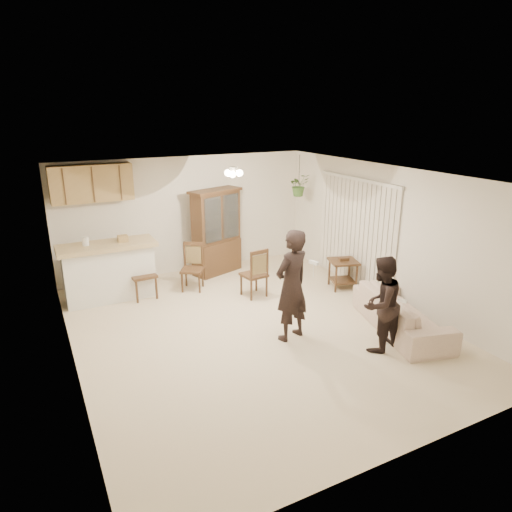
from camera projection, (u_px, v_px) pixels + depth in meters
name	position (u px, v px, depth m)	size (l,w,h in m)	color
floor	(255.00, 329.00, 7.48)	(6.50, 6.50, 0.00)	beige
ceiling	(254.00, 176.00, 6.70)	(5.50, 6.50, 0.02)	white
wall_back	(187.00, 215.00, 9.84)	(5.50, 0.02, 2.50)	silver
wall_front	(409.00, 351.00, 4.34)	(5.50, 0.02, 2.50)	silver
wall_left	(65.00, 287.00, 5.90)	(0.02, 6.50, 2.50)	silver
wall_right	(389.00, 235.00, 8.28)	(0.02, 6.50, 2.50)	silver
breakfast_bar	(110.00, 274.00, 8.52)	(1.60, 0.55, 1.00)	silver
bar_top	(107.00, 246.00, 8.34)	(1.75, 0.70, 0.08)	tan
upper_cabinets	(92.00, 183.00, 8.61)	(1.50, 0.34, 0.70)	olive
vertical_blinds	(355.00, 232.00, 9.07)	(0.06, 2.30, 2.10)	silver
ceiling_fixture	(233.00, 172.00, 7.84)	(0.36, 0.36, 0.20)	beige
hanging_plant	(299.00, 185.00, 9.93)	(0.43, 0.37, 0.48)	#2E5B24
plant_cord	(299.00, 170.00, 9.83)	(0.01, 0.01, 0.65)	black
sofa	(402.00, 309.00, 7.36)	(1.87, 0.73, 0.73)	#F2E7C7
adult	(292.00, 284.00, 6.93)	(0.66, 0.43, 1.80)	black
child	(380.00, 307.00, 6.67)	(0.66, 0.51, 1.35)	black
china_hutch	(216.00, 232.00, 9.80)	(1.24, 0.80, 1.83)	#362513
side_table	(343.00, 274.00, 9.10)	(0.66, 0.66, 0.64)	#362513
chair_bar	(143.00, 283.00, 8.64)	(0.49, 0.49, 1.02)	#362513
chair_hutch_left	(192.00, 277.00, 9.03)	(0.57, 0.57, 0.93)	#362513
chair_hutch_right	(254.00, 282.00, 8.73)	(0.48, 0.48, 0.96)	#362513
controller_adult	(314.00, 263.00, 6.50)	(0.05, 0.15, 0.05)	white
controller_child	(402.00, 301.00, 6.36)	(0.04, 0.13, 0.04)	white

